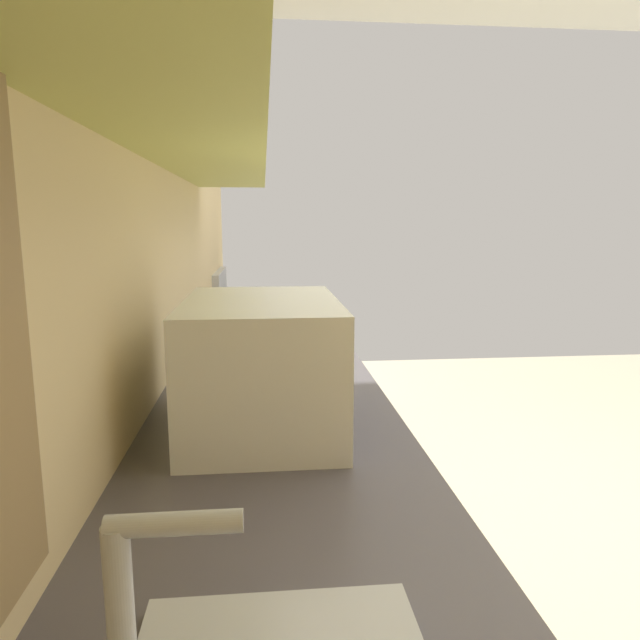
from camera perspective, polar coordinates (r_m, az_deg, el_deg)
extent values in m
plane|color=beige|center=(2.67, 23.93, -22.21)|extent=(7.03, 7.03, 0.00)
cube|color=beige|center=(1.98, -16.36, 9.38)|extent=(4.51, 0.12, 2.76)
cube|color=#D2D06A|center=(1.78, -4.78, -22.15)|extent=(3.49, 0.62, 0.88)
cube|color=#4F4A51|center=(1.59, -5.01, -8.35)|extent=(3.52, 0.65, 0.02)
cube|color=#332819|center=(1.81, 5.97, -21.59)|extent=(0.01, 0.01, 0.81)
cube|color=#332819|center=(2.19, 3.60, -15.70)|extent=(0.01, 0.01, 0.81)
cube|color=#332819|center=(2.59, 2.02, -11.56)|extent=(0.01, 0.01, 0.81)
cube|color=#332819|center=(2.99, 0.90, -8.53)|extent=(0.01, 0.01, 0.81)
cube|color=#D5D668|center=(1.60, -11.96, 27.72)|extent=(2.54, 0.31, 0.67)
cube|color=#B7BABF|center=(3.74, -5.20, -4.64)|extent=(0.71, 0.64, 0.90)
cube|color=black|center=(3.77, -0.23, -5.20)|extent=(0.55, 0.01, 0.49)
cube|color=black|center=(3.65, -5.32, 2.34)|extent=(0.67, 0.61, 0.02)
cube|color=#B7BABF|center=(3.65, -10.03, 3.50)|extent=(0.67, 0.04, 0.18)
cylinder|color=#38383D|center=(3.50, -3.42, 2.28)|extent=(0.11, 0.11, 0.01)
cylinder|color=#38383D|center=(3.81, -3.61, 2.90)|extent=(0.11, 0.11, 0.01)
cylinder|color=#38383D|center=(3.50, -7.18, 2.22)|extent=(0.11, 0.11, 0.01)
cylinder|color=#38383D|center=(3.81, -7.07, 2.84)|extent=(0.11, 0.11, 0.01)
cylinder|color=#B7BABF|center=(0.51, -14.42, -19.24)|extent=(0.02, 0.11, 0.02)
cube|color=white|center=(1.36, -5.85, -4.36)|extent=(0.53, 0.36, 0.31)
cube|color=black|center=(1.33, 2.10, -4.69)|extent=(0.33, 0.01, 0.21)
cube|color=#2D2D33|center=(1.57, 0.85, -2.36)|extent=(0.10, 0.01, 0.21)
cylinder|color=#4C8CBF|center=(2.42, -4.15, -1.27)|extent=(0.20, 0.20, 0.04)
cylinder|color=#4B8AC8|center=(2.42, -4.15, -1.04)|extent=(0.16, 0.16, 0.02)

